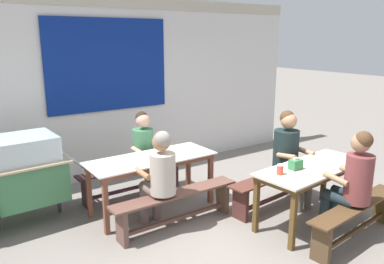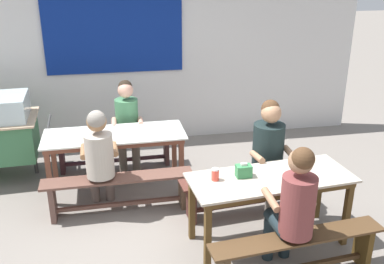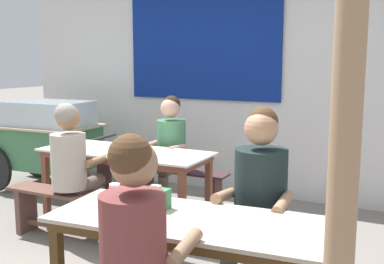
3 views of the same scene
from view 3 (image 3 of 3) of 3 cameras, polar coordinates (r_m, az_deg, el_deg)
The scene contains 14 objects.
backdrop_wall at distance 5.77m, azimuth 6.80°, elevation 7.91°, with size 6.70×0.23×3.00m.
dining_table_far at distance 4.72m, azimuth -8.24°, elevation -3.19°, with size 1.77×0.71×0.76m.
dining_table_near at distance 2.74m, azimuth -0.03°, elevation -12.13°, with size 1.71×0.81×0.76m.
bench_far_back at distance 5.31m, azimuth -4.36°, elevation -6.03°, with size 1.71×0.26×0.46m.
bench_far_front at distance 4.34m, azimuth -12.80°, elevation -9.47°, with size 1.74×0.29×0.46m.
bench_near_back at distance 3.42m, azimuth 3.94°, elevation -14.65°, with size 1.57×0.43×0.46m.
food_cart at distance 6.25m, azimuth -17.51°, elevation -0.54°, with size 1.69×0.92×1.14m.
person_right_near_table at distance 3.14m, azimuth 8.12°, elevation -7.59°, with size 0.48×0.60×1.36m.
person_near_front at distance 2.26m, azimuth -6.31°, elevation -14.48°, with size 0.43×0.55×1.35m.
person_center_facing at distance 5.06m, azimuth -2.93°, elevation -1.73°, with size 0.43×0.54×1.28m.
person_left_back_turned at distance 4.40m, azimuth -14.37°, elevation -3.50°, with size 0.43×0.54×1.29m.
tissue_box at distance 2.86m, azimuth -4.42°, elevation -8.15°, with size 0.15×0.11×0.15m.
condiment_jar at distance 3.01m, azimuth -9.46°, elevation -7.45°, with size 0.08×0.08×0.12m.
wooden_support_post at distance 1.49m, azimuth 18.03°, elevation -6.64°, with size 0.09×0.09×2.55m, color #A07B5A.
Camera 3 is at (1.99, -2.66, 1.66)m, focal length 43.37 mm.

